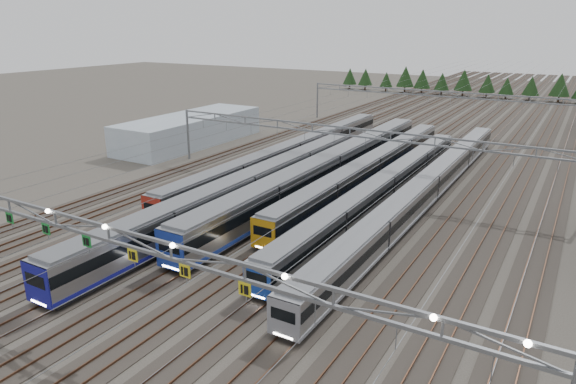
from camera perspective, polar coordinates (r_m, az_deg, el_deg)
The scene contains 13 objects.
ground at distance 40.04m, azimuth -18.19°, elevation -14.12°, with size 400.00×400.00×0.00m, color #47423A.
track_bed at distance 125.84m, azimuth 18.04°, elevation 8.46°, with size 54.00×260.00×5.42m.
train_a at distance 78.29m, azimuth 0.50°, elevation 4.32°, with size 2.79×59.44×3.63m.
train_b at distance 60.43m, azimuth -4.84°, elevation 0.21°, with size 3.03×54.06×3.96m.
train_c at distance 69.22m, azimuth 4.58°, elevation 2.64°, with size 3.18×61.88×4.15m.
train_d at distance 70.85m, azimuth 9.16°, elevation 2.57°, with size 2.73×54.03×3.55m.
train_e at distance 63.17m, azimuth 10.63°, elevation 0.46°, with size 2.56×55.66×3.32m.
train_f at distance 64.57m, azimuth 15.27°, elevation 0.53°, with size 2.59×68.56×3.36m.
gantry_near at distance 36.83m, azimuth -19.45°, elevation -4.76°, with size 56.36×0.61×8.08m.
gantry_mid at distance 68.52m, azimuth 6.86°, elevation 5.90°, with size 56.36×0.36×8.00m.
gantry_far at distance 110.69m, azimuth 16.49°, elevation 9.95°, with size 56.36×0.36×8.00m.
west_shed at distance 95.34m, azimuth -10.78°, elevation 6.81°, with size 10.00×30.00×5.09m, color #A5B6C5.
treeline at distance 164.35m, azimuth 22.17°, elevation 11.07°, with size 100.10×5.60×7.02m.
Camera 1 is at (26.67, -21.46, 20.77)m, focal length 32.00 mm.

